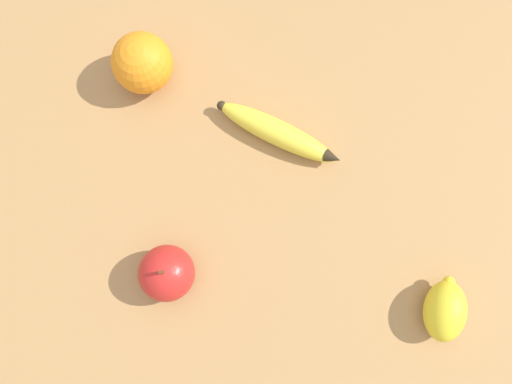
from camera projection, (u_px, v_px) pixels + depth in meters
name	position (u px, v px, depth m)	size (l,w,h in m)	color
ground_plane	(297.00, 181.00, 0.70)	(3.00, 3.00, 0.00)	#A87A47
banana	(278.00, 133.00, 0.70)	(0.09, 0.19, 0.04)	yellow
orange	(142.00, 63.00, 0.69)	(0.09, 0.09, 0.09)	orange
apple	(167.00, 273.00, 0.64)	(0.07, 0.07, 0.08)	red
lemon	(445.00, 310.00, 0.64)	(0.09, 0.06, 0.05)	yellow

